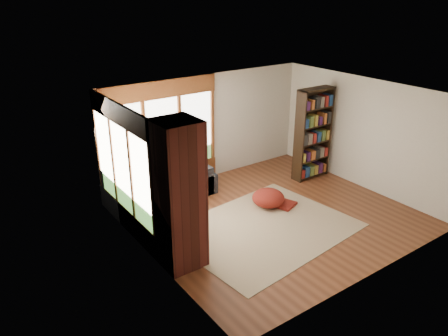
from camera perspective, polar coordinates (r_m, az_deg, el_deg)
floor at (r=9.33m, az=6.29°, el=-6.22°), size 5.50×5.50×0.00m
ceiling at (r=8.39m, az=7.05°, el=9.50°), size 5.50×5.50×0.00m
wall_back at (r=10.65m, az=-2.30°, el=5.27°), size 5.50×0.04×2.60m
wall_front at (r=7.29m, az=19.78°, el=-4.77°), size 5.50×0.04×2.60m
wall_left at (r=7.37m, az=-9.63°, el=-3.33°), size 0.04×5.00×2.60m
wall_right at (r=10.72m, az=17.77°, el=4.29°), size 0.04×5.00×2.60m
windows_back at (r=10.04m, az=-7.97°, el=4.27°), size 2.82×0.10×1.90m
windows_left at (r=8.37m, az=-13.10°, el=0.03°), size 0.10×2.62×1.90m
roller_blind at (r=8.98m, az=-15.23°, el=4.11°), size 0.03×0.72×0.90m
brick_chimney at (r=7.23m, az=-5.91°, el=-3.66°), size 0.70×0.70×2.60m
sectional_sofa at (r=9.49m, az=-9.48°, el=-3.81°), size 2.20×2.20×0.80m
area_rug at (r=8.85m, az=5.21°, el=-7.88°), size 3.71×2.99×0.01m
bookshelf at (r=10.93m, az=11.55°, el=4.37°), size 0.97×0.32×2.27m
pouf at (r=9.63m, az=5.81°, el=-3.85°), size 0.72×0.72×0.38m
dog_tan at (r=9.61m, az=-7.87°, el=-0.05°), size 1.09×0.85×0.54m
dog_brindle at (r=8.95m, az=-8.07°, el=-2.24°), size 0.78×0.88×0.43m
throw_pillows at (r=9.43m, az=-9.85°, el=-0.91°), size 1.98×1.68×0.45m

